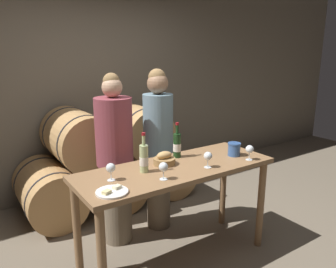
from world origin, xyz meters
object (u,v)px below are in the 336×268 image
Objects in this scene: cheese_plate at (112,192)px; wine_glass_center at (208,157)px; wine_bottle_white at (144,158)px; wine_glass_far_left at (111,168)px; wine_bottle_red at (177,145)px; tasting_table at (176,181)px; blue_crock at (234,149)px; bread_basket at (164,159)px; person_right at (158,148)px; person_left at (115,160)px; wine_glass_right at (250,150)px; wine_glass_left at (163,167)px.

wine_glass_center is (0.86, 0.02, 0.09)m from cheese_plate.
wine_bottle_white is 0.29m from wine_glass_far_left.
wine_bottle_white is at bearing -159.93° from wine_bottle_red.
blue_crock is at bearing -5.61° from tasting_table.
tasting_table is 0.21m from bread_basket.
blue_crock reaches higher than tasting_table.
person_right reaches higher than bread_basket.
wine_glass_far_left reaches higher than bread_basket.
tasting_table is 5.32× the size of wine_bottle_red.
cheese_plate is at bearing -154.94° from wine_bottle_red.
wine_glass_far_left is (-0.29, -0.57, 0.15)m from person_left.
wine_glass_center is 1.00× the size of wine_glass_right.
person_left is at bearing 122.35° from wine_glass_center.
blue_crock is at bearing 98.07° from wine_glass_right.
wine_glass_center is at bearing -89.74° from person_right.
person_left reaches higher than wine_bottle_white.
wine_bottle_white is at bearing 30.30° from cheese_plate.
wine_bottle_red is 0.52m from blue_crock.
cheese_plate is at bearing -116.22° from person_left.
wine_bottle_white is (-0.00, -0.55, 0.17)m from person_left.
wine_bottle_red is at bearing 25.06° from cheese_plate.
wine_bottle_white is 0.89m from blue_crock.
wine_glass_right is (1.20, -0.24, 0.00)m from wine_glass_far_left.
cheese_plate is 1.65× the size of wine_glass_left.
person_right is at bearing 117.85° from wine_glass_right.
person_right is 0.77m from blue_crock.
wine_bottle_red is 2.37× the size of wine_glass_far_left.
person_right is (0.19, 0.59, 0.10)m from tasting_table.
cheese_plate is (-0.38, -0.22, -0.10)m from wine_bottle_white.
wine_bottle_red is (-0.05, -0.40, 0.14)m from person_right.
person_left reaches higher than tasting_table.
tasting_table is 0.63m from blue_crock.
wine_glass_far_left is at bearing 66.83° from cheese_plate.
wine_glass_far_left is 1.00× the size of wine_glass_right.
bread_basket is at bearing -116.81° from person_right.
wine_glass_right is at bearing -7.61° from wine_glass_center.
bread_basket is at bearing -154.25° from wine_bottle_red.
wine_glass_center is (0.00, -0.76, 0.12)m from person_right.
person_left is 1.10m from blue_crock.
wine_glass_far_left is (-0.52, -0.08, 0.05)m from bread_basket.
wine_glass_left is (-0.19, -0.28, 0.05)m from bread_basket.
wine_glass_far_left is 1.00× the size of wine_glass_center.
wine_bottle_red is 0.46m from wine_bottle_white.
wine_glass_far_left is (0.09, 0.20, 0.09)m from cheese_plate.
person_left is 12.14× the size of wine_glass_far_left.
person_right reaches higher than wine_glass_left.
blue_crock is 0.85m from wine_glass_left.
blue_crock is 1.18m from wine_glass_far_left.
blue_crock is at bearing -36.41° from person_left.
wine_bottle_white is 2.40× the size of wine_glass_right.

